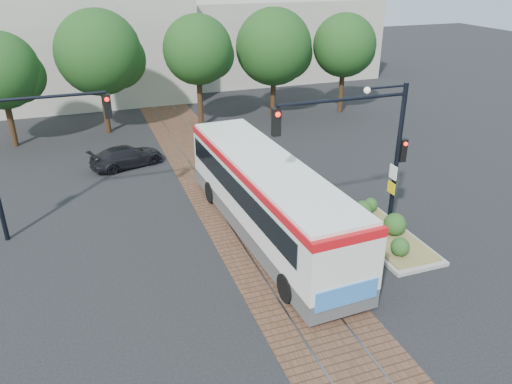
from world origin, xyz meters
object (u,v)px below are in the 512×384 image
(signal_pole_main, at_px, (371,141))
(signal_pole_left, at_px, (19,145))
(traffic_island, at_px, (384,229))
(parked_car, at_px, (127,156))
(city_bus, at_px, (267,195))

(signal_pole_main, bearing_deg, signal_pole_left, 158.55)
(signal_pole_left, bearing_deg, traffic_island, -20.36)
(signal_pole_left, xyz_separation_m, parked_car, (4.34, 6.37, -3.30))
(signal_pole_left, relative_size, parked_car, 1.54)
(signal_pole_main, bearing_deg, parked_car, 125.22)
(traffic_island, bearing_deg, city_bus, 157.60)
(signal_pole_left, height_order, parked_car, signal_pole_left)
(traffic_island, relative_size, signal_pole_main, 0.87)
(signal_pole_main, bearing_deg, city_bus, 153.37)
(signal_pole_main, xyz_separation_m, signal_pole_left, (-12.23, 4.80, -0.29))
(signal_pole_left, distance_m, parked_car, 8.38)
(traffic_island, relative_size, signal_pole_left, 0.87)
(city_bus, distance_m, signal_pole_main, 4.50)
(city_bus, distance_m, parked_car, 10.54)
(parked_car, bearing_deg, traffic_island, -158.55)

